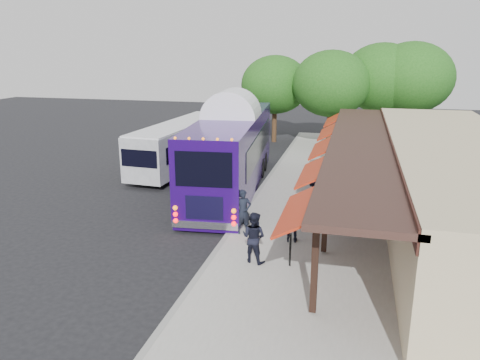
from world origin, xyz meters
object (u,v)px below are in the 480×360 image
Objects in this scene: ped_a at (243,212)px; ped_b at (254,237)px; sign_board at (290,245)px; coach_bus at (232,148)px; ped_d at (313,195)px; ped_c at (293,220)px; city_bus at (182,143)px.

ped_a is 2.53m from ped_b.
coach_bus is at bearing 113.26° from sign_board.
sign_board is (1.23, -0.03, -0.15)m from ped_b.
sign_board is at bearing -68.54° from coach_bus.
ped_d is at bearing 21.83° from ped_a.
ped_c is (1.97, -0.38, -0.02)m from ped_a.
ped_b is (2.98, -8.33, -1.16)m from coach_bus.
coach_bus is 12.08× the size of sign_board.
coach_bus is at bearing -38.47° from city_bus.
ped_b reaches higher than ped_c.
city_bus is 14.74m from sign_board.
coach_bus is 7.41× the size of ped_a.
ped_b is 1.05× the size of ped_d.
city_bus is at bearing 94.48° from ped_a.
city_bus is 14.04m from ped_b.
ped_a is 3.74m from ped_d.
ped_a reaches higher than ped_c.
coach_bus reaches higher than ped_a.
ped_a is 1.00× the size of ped_b.
sign_board is at bearing -51.74° from city_bus.
ped_c is at bearing -47.40° from city_bus.
sign_board is (0.19, -2.01, -0.12)m from ped_c.
ped_c is (8.18, -10.10, -0.53)m from city_bus.
ped_c is 2.03m from sign_board.
coach_bus is 5.57m from ped_d.
sign_board is at bearing 100.73° from ped_d.
ped_a is 1.04× the size of ped_d.
ped_c is (1.04, 1.98, -0.03)m from ped_b.
city_bus is at bearing 121.15° from sign_board.
city_bus reaches higher than ped_d.
coach_bus is at bearing -53.39° from ped_b.
ped_a is at bearing -76.34° from coach_bus.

